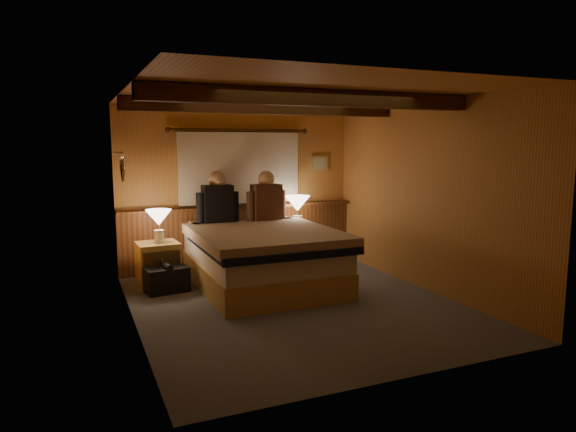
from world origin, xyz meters
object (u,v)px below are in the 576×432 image
lamp_left (159,220)px  lamp_right (297,205)px  person_left (218,201)px  nightstand_left (158,264)px  nightstand_right (296,247)px  person_right (266,200)px  duffel_bag (167,279)px  bed (263,256)px

lamp_left → lamp_right: bearing=7.2°
lamp_left → lamp_right: lamp_right is taller
lamp_left → person_left: person_left is taller
nightstand_left → lamp_right: lamp_right is taller
nightstand_left → lamp_left: (0.02, -0.01, 0.59)m
nightstand_right → person_right: 0.93m
duffel_bag → bed: bearing=-18.7°
lamp_left → nightstand_right: bearing=8.4°
bed → nightstand_right: (0.87, 0.86, -0.10)m
nightstand_right → lamp_left: bearing=-170.1°
nightstand_left → person_right: 1.78m
nightstand_left → lamp_left: lamp_left is taller
lamp_left → bed: bearing=-24.2°
nightstand_right → person_left: person_left is taller
nightstand_left → lamp_left: size_ratio=1.32×
nightstand_right → lamp_left: lamp_left is taller
nightstand_left → nightstand_right: size_ratio=0.97×
bed → lamp_left: (-1.23, 0.55, 0.48)m
nightstand_left → duffel_bag: (0.04, -0.35, -0.12)m
person_left → duffel_bag: person_left is taller
nightstand_right → person_right: (-0.53, -0.11, 0.76)m
nightstand_right → lamp_right: (-0.00, -0.04, 0.64)m
person_right → duffel_bag: size_ratio=1.31×
nightstand_right → person_left: 1.45m
person_right → duffel_bag: 1.87m
bed → person_left: bearing=113.6°
lamp_right → bed: bearing=-136.5°
bed → duffel_bag: bed is taller
bed → nightstand_right: bearing=44.9°
lamp_right → person_right: 0.54m
duffel_bag → person_right: bearing=10.6°
lamp_left → person_right: size_ratio=0.59×
person_right → person_left: bearing=169.6°
person_right → duffel_bag: person_right is taller
lamp_left → duffel_bag: 0.79m
bed → lamp_left: bearing=155.9°
bed → person_left: size_ratio=3.00×
bed → nightstand_left: size_ratio=3.90×
lamp_left → person_right: 1.59m
nightstand_left → person_right: bearing=3.3°
person_left → duffel_bag: size_ratio=1.32×
lamp_left → duffel_bag: (0.02, -0.34, -0.72)m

